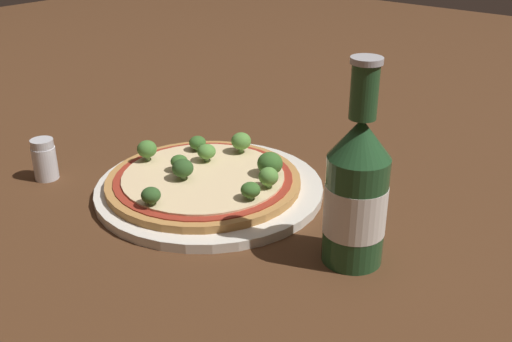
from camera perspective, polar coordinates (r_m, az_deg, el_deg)
ground_plane at (r=0.80m, az=-5.26°, el=-1.71°), size 3.00×3.00×0.00m
plate at (r=0.79m, az=-4.53°, el=-1.71°), size 0.30×0.30×0.01m
pizza at (r=0.79m, az=-5.02°, el=-0.84°), size 0.25×0.25×0.01m
broccoli_floret_0 at (r=0.71m, az=-9.98°, el=-2.30°), size 0.02×0.02×0.02m
broccoli_floret_1 at (r=0.79m, az=-7.33°, el=0.88°), size 0.02×0.02×0.02m
broccoli_floret_2 at (r=0.77m, az=1.34°, el=0.71°), size 0.03×0.03×0.03m
broccoli_floret_3 at (r=0.74m, az=1.20°, el=-0.55°), size 0.02×0.02×0.03m
broccoli_floret_4 at (r=0.85m, az=-5.59°, el=2.69°), size 0.02×0.02×0.02m
broccoli_floret_5 at (r=0.82m, az=-4.73°, el=1.84°), size 0.03×0.03×0.02m
broccoli_floret_6 at (r=0.76m, az=-6.77°, el=0.17°), size 0.03×0.03×0.03m
broccoli_floret_7 at (r=0.83m, az=-10.35°, el=2.06°), size 0.03×0.03×0.03m
broccoli_floret_8 at (r=0.71m, az=-0.52°, el=-1.83°), size 0.02×0.02×0.02m
broccoli_floret_9 at (r=0.84m, az=-1.55°, el=2.89°), size 0.03×0.03×0.03m
beer_bottle at (r=0.62m, az=9.54°, el=-1.95°), size 0.07×0.07×0.22m
pepper_shaker at (r=0.87m, az=-19.50°, el=1.04°), size 0.03×0.03×0.06m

